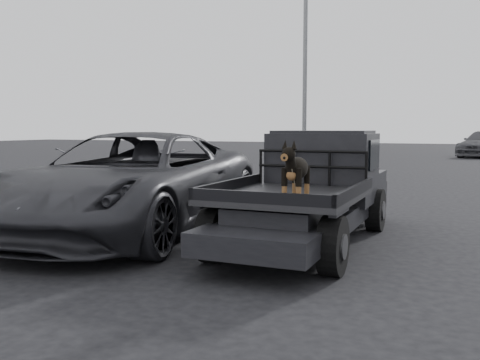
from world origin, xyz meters
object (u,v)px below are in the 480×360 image
at_px(distant_car_a, 313,144).
at_px(dog, 296,173).
at_px(flatbed_ute, 307,215).
at_px(parked_suv, 132,182).

bearing_deg(distant_car_a, dog, -85.77).
distance_m(dog, distant_car_a, 32.31).
relative_size(flatbed_ute, parked_suv, 0.85).
distance_m(dog, parked_suv, 3.90).
bearing_deg(distant_car_a, flatbed_ute, -85.55).
bearing_deg(distant_car_a, parked_suv, -91.47).
bearing_deg(parked_suv, dog, -31.10).
relative_size(parked_suv, distant_car_a, 1.48).
xyz_separation_m(dog, parked_suv, (-3.53, 1.61, -0.40)).
height_order(parked_suv, distant_car_a, parked_suv).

